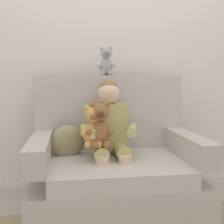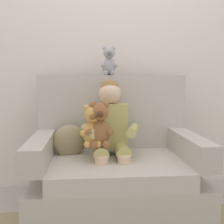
{
  "view_description": "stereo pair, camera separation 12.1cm",
  "coord_description": "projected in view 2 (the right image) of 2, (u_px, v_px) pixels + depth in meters",
  "views": [
    {
      "loc": [
        -0.32,
        -2.01,
        0.98
      ],
      "look_at": [
        -0.04,
        -0.05,
        0.76
      ],
      "focal_mm": 45.18,
      "sensor_mm": 36.0,
      "label": 1
    },
    {
      "loc": [
        -0.2,
        -2.02,
        0.98
      ],
      "look_at": [
        -0.04,
        -0.05,
        0.76
      ],
      "focal_mm": 45.18,
      "sensor_mm": 36.0,
      "label": 2
    }
  ],
  "objects": [
    {
      "name": "back_wall",
      "position": [
        109.0,
        46.0,
        2.62
      ],
      "size": [
        6.0,
        0.1,
        2.6
      ],
      "primitive_type": "cube",
      "color": "silver",
      "rests_on": "ground"
    },
    {
      "name": "plush_brown",
      "position": [
        100.0,
        126.0,
        1.97
      ],
      "size": [
        0.19,
        0.16,
        0.32
      ],
      "rotation": [
        0.0,
        0.0,
        -0.16
      ],
      "color": "brown",
      "rests_on": "armchair"
    },
    {
      "name": "armchair",
      "position": [
        115.0,
        168.0,
        2.15
      ],
      "size": [
        1.22,
        0.85,
        1.03
      ],
      "color": "#BCB7AD",
      "rests_on": "ground"
    },
    {
      "name": "throw_pillow",
      "position": [
        69.0,
        141.0,
        2.2
      ],
      "size": [
        0.28,
        0.18,
        0.26
      ],
      "primitive_type": "ellipsoid",
      "rotation": [
        0.0,
        0.0,
        0.26
      ],
      "color": "#998C66",
      "rests_on": "armchair"
    },
    {
      "name": "seated_child",
      "position": [
        111.0,
        129.0,
        2.12
      ],
      "size": [
        0.45,
        0.39,
        0.82
      ],
      "rotation": [
        0.0,
        0.0,
        0.13
      ],
      "color": "tan",
      "rests_on": "armchair"
    },
    {
      "name": "plush_honey",
      "position": [
        93.0,
        127.0,
        1.98
      ],
      "size": [
        0.18,
        0.14,
        0.3
      ],
      "rotation": [
        0.0,
        0.0,
        0.23
      ],
      "color": "gold",
      "rests_on": "armchair"
    },
    {
      "name": "plush_grey_on_backrest",
      "position": [
        109.0,
        62.0,
        2.35
      ],
      "size": [
        0.14,
        0.12,
        0.24
      ],
      "rotation": [
        0.0,
        0.0,
        -0.19
      ],
      "color": "#9E9EA3",
      "rests_on": "armchair"
    },
    {
      "name": "ground_plane",
      "position": [
        116.0,
        211.0,
        2.13
      ],
      "size": [
        8.0,
        8.0,
        0.0
      ],
      "primitive_type": "plane",
      "color": "#ADA89E"
    }
  ]
}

